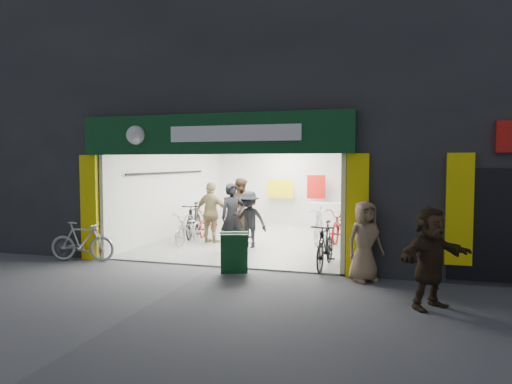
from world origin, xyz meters
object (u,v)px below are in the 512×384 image
at_px(bike_left_front, 189,228).
at_px(bike_right_front, 325,245).
at_px(pedestrian_near, 365,241).
at_px(sandwich_board, 234,252).
at_px(parked_bike, 82,242).

xyz_separation_m(bike_left_front, bike_right_front, (4.30, -2.02, 0.07)).
distance_m(bike_right_front, pedestrian_near, 1.32).
bearing_deg(sandwich_board, pedestrian_near, -15.59).
height_order(bike_left_front, sandwich_board, bike_left_front).
bearing_deg(sandwich_board, bike_left_front, 108.80).
xyz_separation_m(parked_bike, pedestrian_near, (6.73, 0.00, 0.33)).
xyz_separation_m(bike_left_front, pedestrian_near, (5.22, -2.92, 0.35)).
distance_m(pedestrian_near, sandwich_board, 2.76).
bearing_deg(bike_right_front, bike_left_front, 158.26).
bearing_deg(pedestrian_near, bike_left_front, 113.02).
relative_size(parked_bike, sandwich_board, 1.80).
bearing_deg(sandwich_board, bike_right_front, 11.49).
distance_m(bike_left_front, bike_right_front, 4.75).
height_order(bike_right_front, parked_bike, bike_right_front).
height_order(parked_bike, sandwich_board, parked_bike).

